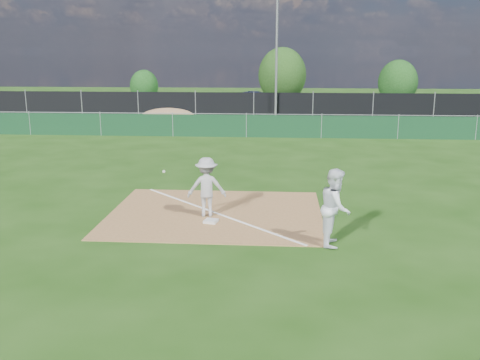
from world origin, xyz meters
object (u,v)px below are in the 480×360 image
Objects in this scene: first_base at (211,221)px; car_mid at (260,102)px; tree_mid at (282,75)px; light_pole at (276,59)px; car_right at (310,105)px; car_left at (193,101)px; play_at_first at (207,187)px; tree_right at (398,82)px; tree_left at (144,86)px; runner at (335,207)px.

first_base is 0.07× the size of car_mid.
light_pole is at bearing -92.28° from tree_mid.
car_left is at bearing 81.85° from car_right.
car_mid is at bearing 89.33° from first_base.
tree_mid is at bearing 86.65° from first_base.
play_at_first is at bearing -170.94° from car_left.
play_at_first is 27.71m from car_left.
light_pole reaches higher than car_right.
car_left is 1.07× the size of car_right.
light_pole is 2.08× the size of tree_right.
runner is at bearing -69.05° from tree_left.
tree_right is at bearing -5.48° from tree_mid.
tree_left is (-10.04, 32.95, 0.66)m from play_at_first.
first_base is at bearing -170.77° from car_left.
runner is 28.41m from car_right.
tree_right is at bearing -68.78° from car_mid.
tree_left is at bearing 28.55° from runner.
first_base is at bearing -93.35° from tree_mid.
car_left is 1.53× the size of tree_left.
first_base is 3.56m from runner.
first_base is 28.33m from car_left.
tree_right reaches higher than car_left.
car_mid is (-1.22, 3.86, -3.20)m from light_pole.
play_at_first is 0.36× the size of tree_mid.
tree_right is (11.62, 32.56, 1.93)m from first_base.
tree_left is 0.76× the size of tree_right.
car_mid reaches higher than first_base.
car_right is 0.86× the size of tree_mid.
first_base is at bearing -93.86° from light_pole.
runner is 0.44× the size of car_right.
car_mid reaches higher than car_left.
first_base is 34.63m from tree_right.
tree_mid is at bearing 15.36° from car_right.
light_pole is at bearing 147.75° from car_right.
car_mid is 1.64× the size of tree_left.
play_at_first is at bearing -93.73° from tree_mid.
tree_mid is (-2.10, 6.50, 1.89)m from car_right.
tree_right reaches higher than play_at_first.
runner reaches higher than car_left.
car_left is 1.17× the size of tree_right.
play_at_first is at bearing -110.27° from tree_right.
play_at_first is at bearing -94.45° from light_pole.
light_pole reaches higher than car_mid.
tree_mid is (1.96, 33.49, 2.46)m from first_base.
car_mid is 7.46m from tree_mid.
tree_mid is 1.27× the size of tree_right.
car_right is at bearing -72.13° from tree_mid.
tree_mid reaches higher than car_left.
first_base is at bearing 168.95° from car_right.
play_at_first is 0.42× the size of car_right.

